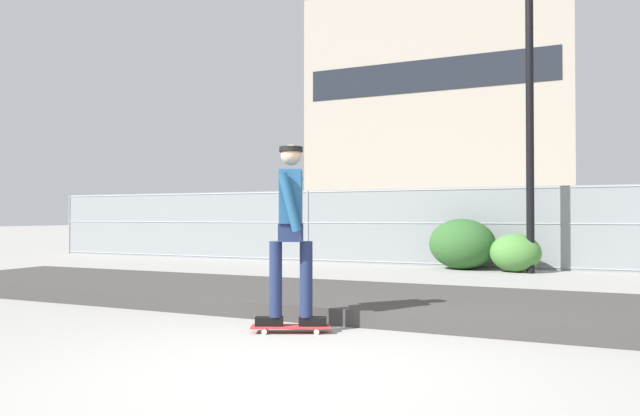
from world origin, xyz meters
TOP-DOWN VIEW (x-y plane):
  - ground_plane at (0.00, 0.00)m, footprint 120.00×120.00m
  - gravel_berm at (0.00, 3.15)m, footprint 15.27×2.59m
  - skateboard at (-0.62, 1.35)m, footprint 0.81×0.50m
  - skater at (-0.62, 1.35)m, footprint 0.70×0.62m
  - chain_fence at (0.00, 9.55)m, footprint 24.96×0.06m
  - street_lamp at (1.32, 8.68)m, footprint 0.44×0.44m
  - parked_car_near at (-3.54, 12.73)m, footprint 4.48×2.11m
  - library_building at (-7.57, 47.23)m, footprint 20.91×15.70m
  - shrub_left at (-0.13, 9.02)m, footprint 1.46×1.19m
  - shrub_center at (1.01, 8.82)m, footprint 1.05×0.86m

SIDE VIEW (x-z plane):
  - ground_plane at x=0.00m, z-range 0.00..0.00m
  - skateboard at x=-0.62m, z-range 0.02..0.09m
  - gravel_berm at x=0.00m, z-range 0.00..0.18m
  - shrub_center at x=1.01m, z-range 0.00..0.81m
  - shrub_left at x=-0.13m, z-range 0.00..1.13m
  - parked_car_near at x=-3.54m, z-range 0.01..1.67m
  - chain_fence at x=0.00m, z-range 0.01..1.86m
  - skater at x=-0.62m, z-range 0.20..2.04m
  - street_lamp at x=1.32m, z-range 0.84..7.86m
  - library_building at x=-7.57m, z-range 0.00..19.51m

